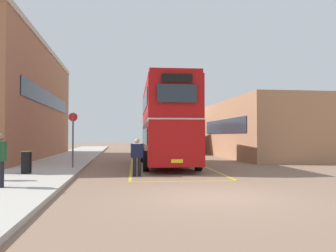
# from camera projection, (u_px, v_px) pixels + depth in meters

# --- Properties ---
(ground_plane) EXTENTS (135.60, 135.60, 0.00)m
(ground_plane) POSITION_uv_depth(u_px,v_px,m) (159.00, 161.00, 24.10)
(ground_plane) COLOR #846651
(sidewalk_left) EXTENTS (4.00, 57.60, 0.14)m
(sidewalk_left) POSITION_uv_depth(u_px,v_px,m) (67.00, 159.00, 25.59)
(sidewalk_left) COLOR #B2ADA3
(sidewalk_left) RESTS_ON ground
(brick_building_left) EXTENTS (7.09, 20.67, 8.60)m
(brick_building_left) POSITION_uv_depth(u_px,v_px,m) (1.00, 102.00, 26.31)
(brick_building_left) COLOR #9E6647
(brick_building_left) RESTS_ON ground
(depot_building_right) EXTENTS (8.03, 13.63, 4.54)m
(depot_building_right) POSITION_uv_depth(u_px,v_px,m) (271.00, 129.00, 28.20)
(depot_building_right) COLOR #AD7A56
(depot_building_right) RESTS_ON ground
(double_decker_bus) EXTENTS (3.16, 10.12, 4.75)m
(double_decker_bus) POSITION_uv_depth(u_px,v_px,m) (166.00, 122.00, 20.21)
(double_decker_bus) COLOR black
(double_decker_bus) RESTS_ON ground
(single_deck_bus) EXTENTS (3.41, 8.95, 3.02)m
(single_deck_bus) POSITION_uv_depth(u_px,v_px,m) (172.00, 137.00, 35.58)
(single_deck_bus) COLOR black
(single_deck_bus) RESTS_ON ground
(pedestrian_boarding) EXTENTS (0.55, 0.25, 1.63)m
(pedestrian_boarding) POSITION_uv_depth(u_px,v_px,m) (137.00, 154.00, 14.92)
(pedestrian_boarding) COLOR black
(pedestrian_boarding) RESTS_ON ground
(pedestrian_waiting_far) EXTENTS (0.43, 0.52, 1.66)m
(pedestrian_waiting_far) POSITION_uv_depth(u_px,v_px,m) (1.00, 156.00, 10.76)
(pedestrian_waiting_far) COLOR black
(pedestrian_waiting_far) RESTS_ON sidewalk_left
(litter_bin) EXTENTS (0.45, 0.45, 0.96)m
(litter_bin) POSITION_uv_depth(u_px,v_px,m) (26.00, 162.00, 14.71)
(litter_bin) COLOR black
(litter_bin) RESTS_ON sidewalk_left
(bus_stop_sign) EXTENTS (0.44, 0.12, 2.76)m
(bus_stop_sign) POSITION_uv_depth(u_px,v_px,m) (73.00, 135.00, 17.56)
(bus_stop_sign) COLOR #4C4C51
(bus_stop_sign) RESTS_ON sidewalk_left
(bay_marking_yellow) EXTENTS (4.71, 12.19, 0.01)m
(bay_marking_yellow) POSITION_uv_depth(u_px,v_px,m) (171.00, 169.00, 18.26)
(bay_marking_yellow) COLOR gold
(bay_marking_yellow) RESTS_ON ground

